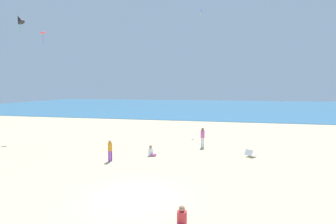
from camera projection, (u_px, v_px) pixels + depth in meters
The scene contains 10 objects.
ground_plane at pixel (177, 147), 21.37m from camera, with size 120.00×120.00×0.00m, color #C6B58C.
ocean_water at pixel (212, 106), 66.77m from camera, with size 120.00×60.00×0.05m, color teal.
beach_chair_near_camera at pixel (250, 154), 18.35m from camera, with size 0.86×0.86×0.52m.
person_1 at pixel (182, 219), 9.18m from camera, with size 0.37×0.60×0.73m.
person_2 at pixel (203, 136), 21.19m from camera, with size 0.44×0.44×1.58m.
person_3 at pixel (151, 152), 18.72m from camera, with size 0.66×0.54×0.73m.
person_4 at pixel (110, 149), 17.27m from camera, with size 0.39×0.39×1.39m.
kite_red at pixel (43, 32), 26.00m from camera, with size 0.50×0.44×1.14m.
kite_black at pixel (19, 19), 22.73m from camera, with size 0.89×0.62×1.65m.
kite_blue at pixel (201, 10), 30.36m from camera, with size 0.18×0.51×1.02m.
Camera 1 is at (3.90, -10.67, 4.77)m, focal length 28.65 mm.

